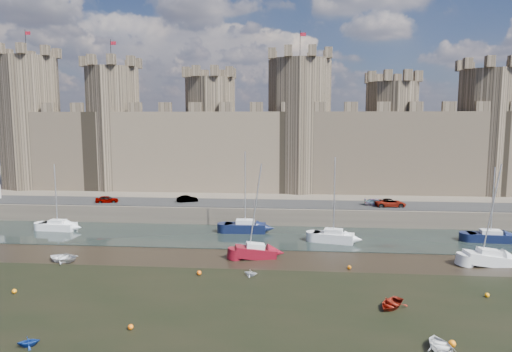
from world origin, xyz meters
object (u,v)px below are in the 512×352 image
at_px(car_3, 390,203).
at_px(dinghy_1, 29,342).
at_px(sailboat_3, 490,236).
at_px(sailboat_0, 58,225).
at_px(sailboat_5, 489,258).
at_px(sailboat_4, 255,251).
at_px(sailboat_2, 333,236).
at_px(car_2, 377,203).
at_px(car_1, 187,199).
at_px(sailboat_1, 245,227).
at_px(car_0, 107,199).

xyz_separation_m(car_3, dinghy_1, (-31.68, -39.08, -2.75)).
bearing_deg(sailboat_3, sailboat_0, -176.18).
height_order(sailboat_5, dinghy_1, sailboat_5).
bearing_deg(sailboat_5, sailboat_4, 173.50).
bearing_deg(sailboat_2, car_2, 70.87).
bearing_deg(car_1, dinghy_1, 158.22).
bearing_deg(dinghy_1, sailboat_0, -2.76).
relative_size(car_1, car_3, 0.72).
distance_m(sailboat_1, sailboat_3, 31.08).
relative_size(car_0, car_1, 1.03).
bearing_deg(sailboat_1, car_1, 138.76).
relative_size(sailboat_0, sailboat_4, 0.87).
bearing_deg(car_3, sailboat_5, -165.71).
distance_m(sailboat_2, dinghy_1, 36.05).
relative_size(car_2, dinghy_1, 2.59).
height_order(car_1, car_2, car_1).
bearing_deg(car_0, car_1, -95.37).
bearing_deg(dinghy_1, sailboat_3, -82.56).
distance_m(car_2, sailboat_2, 13.94).
bearing_deg(sailboat_5, car_2, 107.84).
xyz_separation_m(sailboat_3, sailboat_4, (-28.66, -9.08, 0.03)).
bearing_deg(sailboat_3, dinghy_1, -139.76).
bearing_deg(sailboat_1, dinghy_1, -110.75).
bearing_deg(sailboat_1, car_0, 161.70).
relative_size(car_1, dinghy_1, 2.29).
relative_size(car_1, sailboat_2, 0.30).
xyz_separation_m(car_2, sailboat_0, (-44.55, -8.74, -2.30)).
bearing_deg(car_0, sailboat_5, -122.93).
relative_size(sailboat_1, sailboat_5, 1.02).
bearing_deg(dinghy_1, sailboat_2, -66.97).
xyz_separation_m(car_0, car_2, (40.69, 1.05, -0.04)).
xyz_separation_m(car_0, sailboat_1, (21.99, -6.63, -2.22)).
distance_m(sailboat_1, dinghy_1, 33.97).
xyz_separation_m(sailboat_0, sailboat_1, (25.85, 1.06, 0.11)).
relative_size(sailboat_4, sailboat_5, 0.98).
relative_size(car_2, sailboat_3, 0.39).
relative_size(car_3, dinghy_1, 3.16).
xyz_separation_m(sailboat_1, sailboat_4, (2.35, -11.05, -0.08)).
bearing_deg(car_3, car_0, 85.21).
relative_size(car_1, sailboat_3, 0.35).
bearing_deg(car_3, dinghy_1, 135.67).
height_order(car_0, car_1, car_0).
distance_m(sailboat_1, sailboat_5, 29.31).
relative_size(sailboat_0, dinghy_1, 6.46).
xyz_separation_m(car_3, sailboat_1, (-20.49, -7.01, -2.27)).
bearing_deg(car_2, sailboat_2, 157.44).
distance_m(sailboat_0, sailboat_5, 53.87).
bearing_deg(sailboat_0, sailboat_1, 6.19).
xyz_separation_m(sailboat_0, sailboat_2, (37.30, -2.96, 0.11)).
distance_m(car_1, dinghy_1, 40.39).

